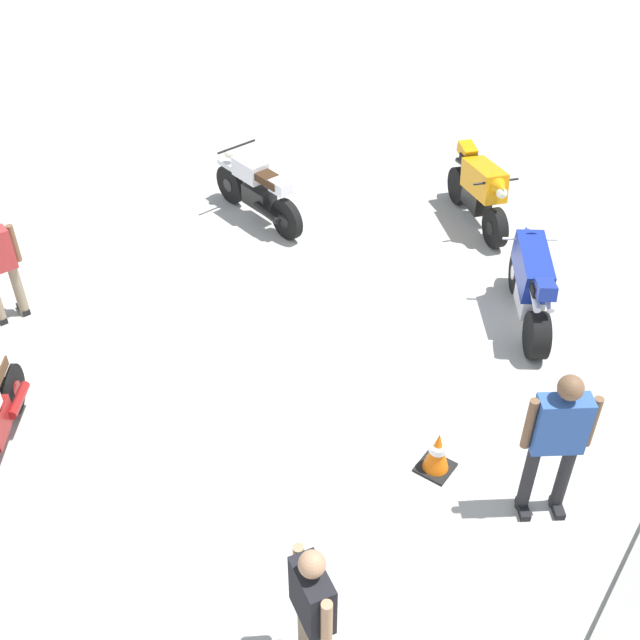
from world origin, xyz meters
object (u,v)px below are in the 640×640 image
(person_in_black_shirt, at_px, (312,608))
(traffic_cone, at_px, (437,452))
(person_in_blue_shirt, at_px, (557,437))
(motorcycle_blue_sportbike, at_px, (531,283))
(motorcycle_silver_cruiser, at_px, (257,190))
(motorcycle_orange_sportbike, at_px, (480,189))

(person_in_black_shirt, bearing_deg, traffic_cone, -145.27)
(person_in_black_shirt, height_order, person_in_blue_shirt, person_in_blue_shirt)
(motorcycle_blue_sportbike, height_order, person_in_blue_shirt, person_in_blue_shirt)
(motorcycle_silver_cruiser, height_order, person_in_blue_shirt, person_in_blue_shirt)
(motorcycle_silver_cruiser, distance_m, person_in_black_shirt, 7.37)
(motorcycle_blue_sportbike, xyz_separation_m, person_in_black_shirt, (5.46, 0.51, 0.29))
(motorcycle_blue_sportbike, xyz_separation_m, person_in_blue_shirt, (2.77, 1.39, 0.44))
(person_in_blue_shirt, relative_size, traffic_cone, 3.37)
(motorcycle_blue_sportbike, distance_m, traffic_cone, 2.98)
(motorcycle_silver_cruiser, xyz_separation_m, person_in_blue_shirt, (2.70, 5.90, 0.51))
(person_in_blue_shirt, bearing_deg, motorcycle_silver_cruiser, -153.00)
(motorcycle_silver_cruiser, bearing_deg, person_in_black_shirt, 146.35)
(motorcycle_blue_sportbike, distance_m, person_in_black_shirt, 5.49)
(motorcycle_blue_sportbike, distance_m, person_in_blue_shirt, 3.13)
(motorcycle_orange_sportbike, xyz_separation_m, person_in_blue_shirt, (4.63, 3.05, 0.44))
(motorcycle_orange_sportbike, bearing_deg, motorcycle_silver_cruiser, -105.61)
(motorcycle_orange_sportbike, bearing_deg, motorcycle_blue_sportbike, -7.98)
(motorcycle_orange_sportbike, relative_size, motorcycle_blue_sportbike, 0.93)
(motorcycle_blue_sportbike, relative_size, traffic_cone, 3.26)
(motorcycle_blue_sportbike, height_order, traffic_cone, motorcycle_blue_sportbike)
(motorcycle_silver_cruiser, bearing_deg, motorcycle_orange_sportbike, -132.48)
(person_in_black_shirt, xyz_separation_m, traffic_cone, (-2.52, -0.21, -0.62))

